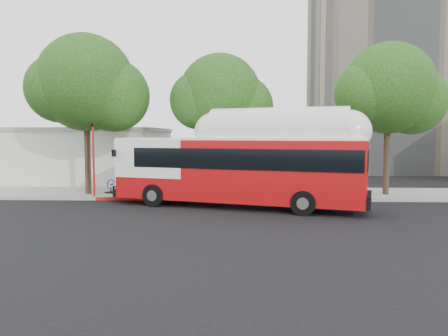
% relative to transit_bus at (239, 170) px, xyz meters
% --- Properties ---
extents(ground, '(120.00, 120.00, 0.00)m').
position_rel_transit_bus_xyz_m(ground, '(-0.16, -1.76, -1.90)').
color(ground, black).
rests_on(ground, ground).
extents(sidewalk, '(60.00, 5.00, 0.15)m').
position_rel_transit_bus_xyz_m(sidewalk, '(-0.16, 4.74, -1.83)').
color(sidewalk, gray).
rests_on(sidewalk, ground).
extents(curb_strip, '(60.00, 0.30, 0.15)m').
position_rel_transit_bus_xyz_m(curb_strip, '(-0.16, 2.14, -1.83)').
color(curb_strip, gray).
rests_on(curb_strip, ground).
extents(red_curb_segment, '(10.00, 0.32, 0.16)m').
position_rel_transit_bus_xyz_m(red_curb_segment, '(-3.16, 2.14, -1.82)').
color(red_curb_segment, maroon).
rests_on(red_curb_segment, ground).
extents(street_tree_left, '(6.67, 5.80, 9.74)m').
position_rel_transit_bus_xyz_m(street_tree_left, '(-8.69, 3.79, 4.70)').
color(street_tree_left, '#2D2116').
rests_on(street_tree_left, ground).
extents(street_tree_mid, '(5.75, 5.00, 8.62)m').
position_rel_transit_bus_xyz_m(street_tree_mid, '(-0.75, 4.29, 4.00)').
color(street_tree_mid, '#2D2116').
rests_on(street_tree_mid, ground).
extents(street_tree_right, '(6.21, 5.40, 9.18)m').
position_rel_transit_bus_xyz_m(street_tree_right, '(9.28, 4.09, 4.35)').
color(street_tree_right, '#2D2116').
rests_on(street_tree_right, ground).
extents(apartment_tower, '(18.00, 18.00, 37.00)m').
position_rel_transit_bus_xyz_m(apartment_tower, '(17.84, 26.24, 15.71)').
color(apartment_tower, gray).
rests_on(apartment_tower, ground).
extents(low_commercial_bldg, '(16.20, 10.20, 4.25)m').
position_rel_transit_bus_xyz_m(low_commercial_bldg, '(-14.16, 12.24, 0.25)').
color(low_commercial_bldg, silver).
rests_on(low_commercial_bldg, ground).
extents(transit_bus, '(13.86, 6.50, 4.08)m').
position_rel_transit_bus_xyz_m(transit_bus, '(0.00, 0.00, 0.00)').
color(transit_bus, '#A40B0D').
rests_on(transit_bus, ground).
extents(signal_pole, '(0.13, 0.42, 4.45)m').
position_rel_transit_bus_xyz_m(signal_pole, '(-8.42, 2.60, 0.38)').
color(signal_pole, red).
rests_on(signal_pole, ground).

